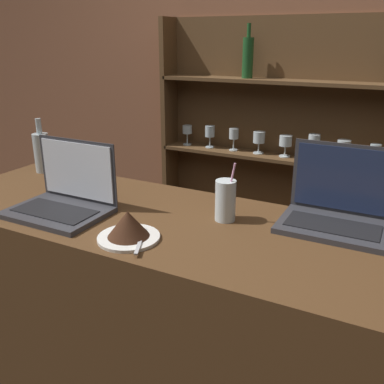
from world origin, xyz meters
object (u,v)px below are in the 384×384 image
(laptop_near, at_px, (65,197))
(wine_bottle_clear, at_px, (42,152))
(laptop_far, at_px, (337,209))
(cake_plate, at_px, (128,227))
(water_glass, at_px, (225,200))

(laptop_near, bearing_deg, wine_bottle_clear, 143.36)
(laptop_near, height_order, laptop_far, laptop_far)
(laptop_near, relative_size, cake_plate, 1.77)
(laptop_near, distance_m, wine_bottle_clear, 0.53)
(laptop_far, relative_size, water_glass, 1.66)
(laptop_near, height_order, water_glass, laptop_near)
(wine_bottle_clear, bearing_deg, laptop_near, -36.64)
(cake_plate, distance_m, water_glass, 0.34)
(laptop_far, xyz_separation_m, water_glass, (-0.34, -0.13, 0.01))
(wine_bottle_clear, bearing_deg, cake_plate, -27.95)
(water_glass, height_order, wine_bottle_clear, wine_bottle_clear)
(water_glass, relative_size, wine_bottle_clear, 0.83)
(cake_plate, distance_m, wine_bottle_clear, 0.86)
(cake_plate, height_order, wine_bottle_clear, wine_bottle_clear)
(water_glass, distance_m, wine_bottle_clear, 0.96)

